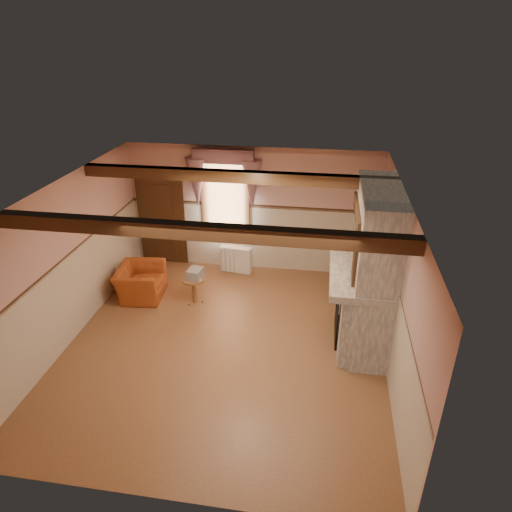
% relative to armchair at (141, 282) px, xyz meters
% --- Properties ---
extents(floor, '(5.50, 6.00, 0.01)m').
position_rel_armchair_xyz_m(floor, '(2.07, -1.34, -0.32)').
color(floor, brown).
rests_on(floor, ground).
extents(ceiling, '(5.50, 6.00, 0.01)m').
position_rel_armchair_xyz_m(ceiling, '(2.07, -1.34, 2.48)').
color(ceiling, silver).
rests_on(ceiling, wall_back).
extents(wall_back, '(5.50, 0.02, 2.80)m').
position_rel_armchair_xyz_m(wall_back, '(2.07, 1.66, 1.08)').
color(wall_back, tan).
rests_on(wall_back, floor).
extents(wall_front, '(5.50, 0.02, 2.80)m').
position_rel_armchair_xyz_m(wall_front, '(2.07, -4.34, 1.08)').
color(wall_front, tan).
rests_on(wall_front, floor).
extents(wall_left, '(0.02, 6.00, 2.80)m').
position_rel_armchair_xyz_m(wall_left, '(-0.68, -1.34, 1.08)').
color(wall_left, tan).
rests_on(wall_left, floor).
extents(wall_right, '(0.02, 6.00, 2.80)m').
position_rel_armchair_xyz_m(wall_right, '(4.82, -1.34, 1.08)').
color(wall_right, tan).
rests_on(wall_right, floor).
extents(wainscot, '(5.50, 6.00, 1.50)m').
position_rel_armchair_xyz_m(wainscot, '(2.07, -1.34, 0.43)').
color(wainscot, beige).
rests_on(wainscot, floor).
extents(chair_rail, '(5.50, 6.00, 0.08)m').
position_rel_armchair_xyz_m(chair_rail, '(2.07, -1.34, 1.18)').
color(chair_rail, black).
rests_on(chair_rail, wainscot).
extents(firebox, '(0.20, 0.95, 0.90)m').
position_rel_armchair_xyz_m(firebox, '(4.07, -0.74, 0.13)').
color(firebox, black).
rests_on(firebox, floor).
extents(armchair, '(0.97, 1.08, 0.65)m').
position_rel_armchair_xyz_m(armchair, '(0.00, 0.00, 0.00)').
color(armchair, '#994219').
rests_on(armchair, floor).
extents(side_table, '(0.53, 0.53, 0.55)m').
position_rel_armchair_xyz_m(side_table, '(1.15, -0.07, -0.05)').
color(side_table, brown).
rests_on(side_table, floor).
extents(book_stack, '(0.30, 0.35, 0.20)m').
position_rel_armchair_xyz_m(book_stack, '(1.19, -0.05, 0.33)').
color(book_stack, '#B7AD8C').
rests_on(book_stack, side_table).
extents(radiator, '(0.72, 0.27, 0.60)m').
position_rel_armchair_xyz_m(radiator, '(1.73, 1.36, -0.02)').
color(radiator, white).
rests_on(radiator, floor).
extents(bowl, '(0.35, 0.35, 0.09)m').
position_rel_armchair_xyz_m(bowl, '(4.31, -0.50, 1.14)').
color(bowl, brown).
rests_on(bowl, mantel).
extents(mantel_clock, '(0.14, 0.24, 0.20)m').
position_rel_armchair_xyz_m(mantel_clock, '(4.31, 0.06, 1.20)').
color(mantel_clock, black).
rests_on(mantel_clock, mantel).
extents(oil_lamp, '(0.11, 0.11, 0.28)m').
position_rel_armchair_xyz_m(oil_lamp, '(4.31, -0.46, 1.24)').
color(oil_lamp, gold).
rests_on(oil_lamp, mantel).
extents(candle_red, '(0.06, 0.06, 0.16)m').
position_rel_armchair_xyz_m(candle_red, '(4.31, -1.18, 1.18)').
color(candle_red, '#A31416').
rests_on(candle_red, mantel).
extents(jar_yellow, '(0.06, 0.06, 0.12)m').
position_rel_armchair_xyz_m(jar_yellow, '(4.31, -1.21, 1.16)').
color(jar_yellow, yellow).
rests_on(jar_yellow, mantel).
extents(fireplace, '(0.85, 2.00, 2.80)m').
position_rel_armchair_xyz_m(fireplace, '(4.49, -0.74, 1.08)').
color(fireplace, gray).
rests_on(fireplace, floor).
extents(mantel, '(1.05, 2.05, 0.12)m').
position_rel_armchair_xyz_m(mantel, '(4.31, -0.74, 1.04)').
color(mantel, gray).
rests_on(mantel, fireplace).
extents(overmantel_mirror, '(0.06, 1.44, 1.04)m').
position_rel_armchair_xyz_m(overmantel_mirror, '(4.13, -0.74, 1.65)').
color(overmantel_mirror, silver).
rests_on(overmantel_mirror, fireplace).
extents(door, '(1.10, 0.10, 2.10)m').
position_rel_armchair_xyz_m(door, '(-0.03, 1.60, 0.73)').
color(door, black).
rests_on(door, floor).
extents(window, '(1.06, 0.08, 2.02)m').
position_rel_armchair_xyz_m(window, '(1.47, 1.63, 1.33)').
color(window, white).
rests_on(window, wall_back).
extents(window_drapes, '(1.30, 0.14, 1.40)m').
position_rel_armchair_xyz_m(window_drapes, '(1.47, 1.54, 1.93)').
color(window_drapes, gray).
rests_on(window_drapes, wall_back).
extents(ceiling_beam_front, '(5.50, 0.18, 0.20)m').
position_rel_armchair_xyz_m(ceiling_beam_front, '(2.07, -2.54, 2.38)').
color(ceiling_beam_front, black).
rests_on(ceiling_beam_front, ceiling).
extents(ceiling_beam_back, '(5.50, 0.18, 0.20)m').
position_rel_armchair_xyz_m(ceiling_beam_back, '(2.07, -0.14, 2.38)').
color(ceiling_beam_back, black).
rests_on(ceiling_beam_back, ceiling).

